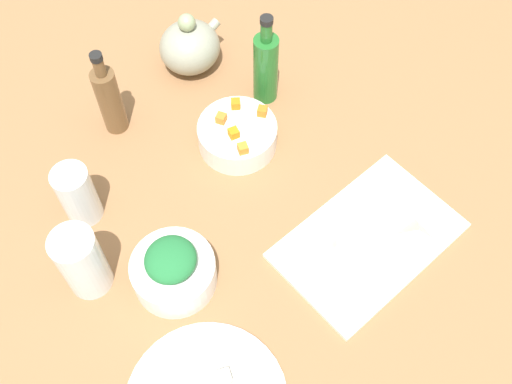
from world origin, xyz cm
name	(u,v)px	position (x,y,z in cm)	size (l,w,h in cm)	color
tabletop	(256,210)	(0.00, 0.00, 1.50)	(190.00, 190.00, 3.00)	#936641
cutting_board	(368,240)	(9.87, -19.21, 3.50)	(32.56, 20.77, 1.00)	white
bowl_greens	(174,272)	(-20.42, -1.58, 6.13)	(14.44, 14.44, 6.26)	white
bowl_carrots	(237,135)	(7.09, 13.12, 5.71)	(15.53, 15.53, 5.42)	white
teapot	(190,46)	(13.86, 35.72, 8.57)	(14.74, 12.46, 14.04)	#989A87
bottle_0	(266,67)	(19.76, 18.67, 11.62)	(5.03, 5.03, 21.26)	#246C29
bottle_1	(109,99)	(-7.98, 33.16, 11.27)	(4.67, 4.67, 20.23)	brown
drinking_glass_0	(82,262)	(-31.27, 8.33, 10.43)	(7.50, 7.50, 14.86)	white
drinking_glass_1	(78,195)	(-24.34, 20.38, 9.43)	(6.55, 6.55, 12.85)	white
carrot_cube_0	(221,118)	(5.78, 16.24, 9.32)	(1.80, 1.80, 1.80)	orange
carrot_cube_1	(243,148)	(4.10, 8.10, 9.32)	(1.80, 1.80, 1.80)	orange
carrot_cube_2	(262,111)	(12.82, 12.17, 9.32)	(1.80, 1.80, 1.80)	orange
carrot_cube_3	(236,104)	(10.21, 17.04, 9.32)	(1.80, 1.80, 1.80)	orange
carrot_cube_4	(234,133)	(5.21, 11.95, 9.32)	(1.80, 1.80, 1.80)	orange
chopped_greens_mound	(170,259)	(-20.42, -1.58, 11.31)	(8.89, 8.63, 4.11)	#237139
tofu_cube_3	(224,377)	(-25.65, -20.51, 5.30)	(2.20, 2.20, 2.20)	white
dumpling_0	(417,234)	(16.24, -24.79, 5.59)	(5.65, 5.54, 3.17)	beige
dumpling_1	(365,209)	(13.59, -14.88, 5.00)	(5.65, 5.65, 2.01)	beige
dumpling_2	(336,250)	(3.24, -17.15, 5.39)	(5.02, 5.01, 2.78)	beige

